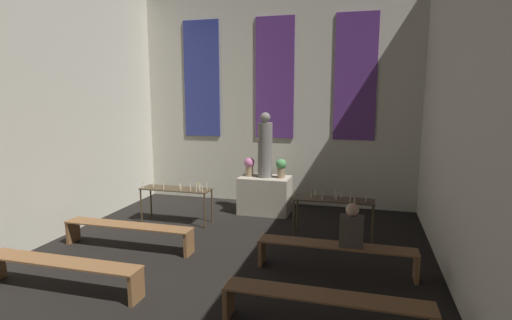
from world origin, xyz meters
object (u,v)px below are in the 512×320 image
(statue, at_px, (265,147))
(pew_back_left, at_px, (128,230))
(pew_back_right, at_px, (336,251))
(pew_third_left, at_px, (61,268))
(person_seated, at_px, (352,227))
(candle_rack_right, at_px, (334,203))
(flower_vase_right, at_px, (281,167))
(candle_rack_left, at_px, (177,192))
(flower_vase_left, at_px, (249,166))
(altar, at_px, (265,195))
(pew_third_right, at_px, (325,304))

(statue, distance_m, pew_back_left, 3.60)
(statue, bearing_deg, pew_back_right, -56.72)
(pew_third_left, bearing_deg, person_seated, 22.91)
(candle_rack_right, height_order, person_seated, person_seated)
(pew_back_right, bearing_deg, candle_rack_right, 95.81)
(flower_vase_right, relative_size, candle_rack_left, 0.29)
(candle_rack_right, relative_size, pew_back_right, 0.63)
(statue, relative_size, pew_back_right, 0.62)
(flower_vase_left, bearing_deg, pew_back_left, -117.52)
(pew_back_left, height_order, pew_back_right, same)
(altar, distance_m, pew_third_left, 4.87)
(pew_back_left, bearing_deg, flower_vase_left, 62.48)
(altar, distance_m, pew_back_left, 3.39)
(pew_back_right, bearing_deg, pew_third_left, -155.82)
(statue, bearing_deg, pew_back_left, -123.28)
(statue, bearing_deg, flower_vase_right, 0.00)
(altar, relative_size, pew_third_right, 0.48)
(pew_back_left, bearing_deg, pew_back_right, 0.00)
(pew_third_right, height_order, pew_back_right, same)
(statue, bearing_deg, pew_third_right, -67.56)
(pew_third_left, bearing_deg, flower_vase_left, 71.85)
(candle_rack_right, relative_size, pew_third_left, 0.63)
(flower_vase_right, bearing_deg, pew_third_right, -71.85)
(candle_rack_right, distance_m, person_seated, 1.66)
(altar, relative_size, candle_rack_left, 0.76)
(flower_vase_right, xyz_separation_m, pew_third_right, (1.47, -4.50, -0.78))
(pew_third_right, bearing_deg, pew_back_left, 155.82)
(candle_rack_left, relative_size, pew_back_right, 0.63)
(statue, xyz_separation_m, pew_back_right, (1.86, -2.83, -1.23))
(flower_vase_right, relative_size, person_seated, 0.65)
(pew_back_left, bearing_deg, pew_third_left, -90.00)
(person_seated, bearing_deg, flower_vase_left, 131.14)
(statue, relative_size, person_seated, 2.21)
(pew_third_right, height_order, person_seated, person_seated)
(flower_vase_left, relative_size, pew_third_left, 0.18)
(altar, distance_m, person_seated, 3.53)
(pew_back_left, xyz_separation_m, pew_back_right, (3.71, 0.00, 0.00))
(flower_vase_left, height_order, pew_third_left, flower_vase_left)
(statue, relative_size, pew_third_right, 0.62)
(statue, xyz_separation_m, pew_third_left, (-1.86, -4.50, -1.23))
(candle_rack_left, xyz_separation_m, person_seated, (3.77, -1.61, 0.07))
(statue, xyz_separation_m, flower_vase_right, (0.38, 0.00, -0.45))
(candle_rack_left, height_order, pew_third_right, candle_rack_left)
(flower_vase_right, height_order, pew_third_right, flower_vase_right)
(pew_third_left, bearing_deg, candle_rack_right, 42.74)
(pew_third_left, height_order, pew_third_right, same)
(flower_vase_right, bearing_deg, altar, -180.00)
(statue, distance_m, pew_back_right, 3.60)
(altar, height_order, flower_vase_left, flower_vase_left)
(pew_third_right, bearing_deg, flower_vase_left, 116.48)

